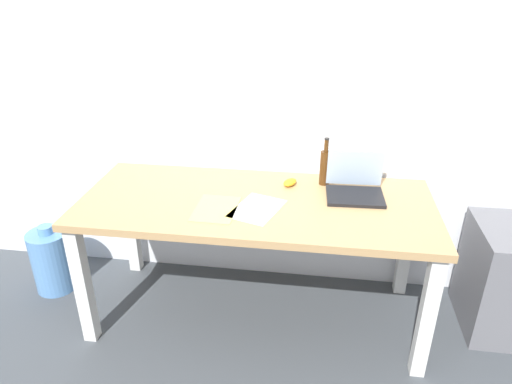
% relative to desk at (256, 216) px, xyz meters
% --- Properties ---
extents(ground_plane, '(8.00, 8.00, 0.00)m').
position_rel_desk_xyz_m(ground_plane, '(0.00, 0.00, -0.66)').
color(ground_plane, '#42474C').
extents(back_wall, '(5.20, 0.08, 2.60)m').
position_rel_desk_xyz_m(back_wall, '(0.00, 0.45, 0.64)').
color(back_wall, white).
rests_on(back_wall, ground).
extents(desk, '(1.87, 0.79, 0.75)m').
position_rel_desk_xyz_m(desk, '(0.00, 0.00, 0.00)').
color(desk, tan).
rests_on(desk, ground).
extents(laptop_right, '(0.31, 0.27, 0.23)m').
position_rel_desk_xyz_m(laptop_right, '(0.52, 0.14, 0.14)').
color(laptop_right, black).
rests_on(laptop_right, desk).
extents(beer_bottle, '(0.06, 0.06, 0.27)m').
position_rel_desk_xyz_m(beer_bottle, '(0.35, 0.26, 0.20)').
color(beer_bottle, '#47280F').
rests_on(beer_bottle, desk).
extents(computer_mouse, '(0.10, 0.12, 0.03)m').
position_rel_desk_xyz_m(computer_mouse, '(0.16, 0.22, 0.11)').
color(computer_mouse, gold).
rests_on(computer_mouse, desk).
extents(paper_sheet_center, '(0.29, 0.35, 0.00)m').
position_rel_desk_xyz_m(paper_sheet_center, '(0.02, -0.09, 0.09)').
color(paper_sheet_center, white).
rests_on(paper_sheet_center, desk).
extents(paper_yellow_folder, '(0.22, 0.30, 0.00)m').
position_rel_desk_xyz_m(paper_yellow_folder, '(-0.19, -0.12, 0.09)').
color(paper_yellow_folder, '#F4E06B').
rests_on(paper_yellow_folder, desk).
extents(water_cooler_jug, '(0.25, 0.25, 0.45)m').
position_rel_desk_xyz_m(water_cooler_jug, '(-1.30, 0.06, -0.46)').
color(water_cooler_jug, '#598CC6').
rests_on(water_cooler_jug, ground).
extents(filing_cabinet, '(0.40, 0.48, 0.63)m').
position_rel_desk_xyz_m(filing_cabinet, '(1.38, 0.10, -0.35)').
color(filing_cabinet, slate).
rests_on(filing_cabinet, ground).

